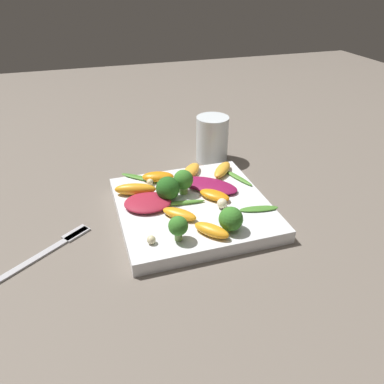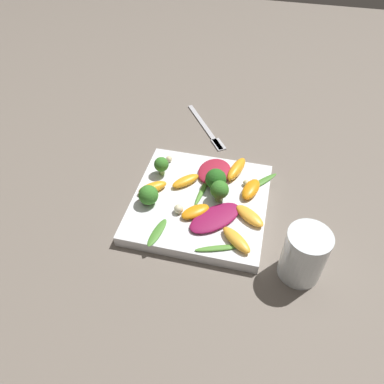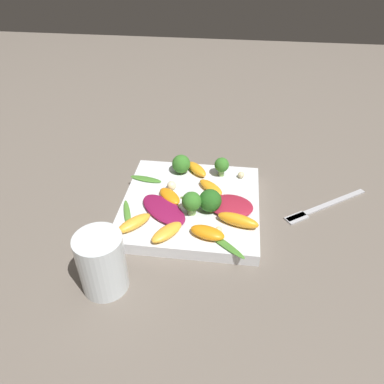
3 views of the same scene
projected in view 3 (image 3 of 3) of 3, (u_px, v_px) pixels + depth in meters
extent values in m
plane|color=#6B6056|center=(191.00, 210.00, 0.73)|extent=(2.40, 2.40, 0.00)
cube|color=white|center=(191.00, 205.00, 0.72)|extent=(0.26, 0.26, 0.02)
cylinder|color=white|center=(102.00, 263.00, 0.56)|extent=(0.07, 0.07, 0.10)
cube|color=#B2B2B7|center=(327.00, 204.00, 0.74)|extent=(0.17, 0.12, 0.01)
cube|color=#B2B2B7|center=(297.00, 216.00, 0.71)|extent=(0.05, 0.04, 0.01)
ellipsoid|color=maroon|center=(164.00, 209.00, 0.69)|extent=(0.12, 0.11, 0.01)
ellipsoid|color=maroon|center=(231.00, 206.00, 0.69)|extent=(0.09, 0.08, 0.01)
ellipsoid|color=orange|center=(169.00, 198.00, 0.71)|extent=(0.06, 0.06, 0.01)
ellipsoid|color=orange|center=(198.00, 169.00, 0.79)|extent=(0.06, 0.06, 0.02)
ellipsoid|color=orange|center=(207.00, 233.00, 0.63)|extent=(0.07, 0.04, 0.02)
ellipsoid|color=#FCAD33|center=(134.00, 223.00, 0.65)|extent=(0.06, 0.07, 0.02)
ellipsoid|color=#FCAD33|center=(167.00, 232.00, 0.64)|extent=(0.06, 0.07, 0.02)
ellipsoid|color=orange|center=(238.00, 220.00, 0.66)|extent=(0.08, 0.04, 0.02)
ellipsoid|color=orange|center=(211.00, 187.00, 0.74)|extent=(0.06, 0.06, 0.02)
cylinder|color=#84AD5B|center=(192.00, 209.00, 0.68)|extent=(0.02, 0.02, 0.02)
sphere|color=#387A28|center=(192.00, 201.00, 0.67)|extent=(0.04, 0.04, 0.04)
cylinder|color=#84AD5B|center=(181.00, 170.00, 0.79)|extent=(0.01, 0.01, 0.01)
sphere|color=#387A28|center=(181.00, 164.00, 0.78)|extent=(0.04, 0.04, 0.04)
cylinder|color=#84AD5B|center=(221.00, 172.00, 0.78)|extent=(0.01, 0.01, 0.02)
sphere|color=#387A28|center=(222.00, 165.00, 0.77)|extent=(0.03, 0.03, 0.03)
cylinder|color=#7A9E51|center=(210.00, 208.00, 0.69)|extent=(0.01, 0.01, 0.01)
sphere|color=#26601E|center=(210.00, 200.00, 0.68)|extent=(0.04, 0.04, 0.04)
ellipsoid|color=#518E33|center=(201.00, 202.00, 0.71)|extent=(0.08, 0.02, 0.01)
ellipsoid|color=#47842D|center=(146.00, 179.00, 0.77)|extent=(0.07, 0.03, 0.00)
ellipsoid|color=#518E33|center=(127.00, 214.00, 0.68)|extent=(0.04, 0.08, 0.01)
ellipsoid|color=#47842D|center=(223.00, 243.00, 0.62)|extent=(0.08, 0.07, 0.00)
sphere|color=beige|center=(219.00, 230.00, 0.64)|extent=(0.01, 0.01, 0.01)
sphere|color=beige|center=(241.00, 175.00, 0.77)|extent=(0.01, 0.01, 0.01)
sphere|color=beige|center=(171.00, 186.00, 0.74)|extent=(0.02, 0.02, 0.02)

